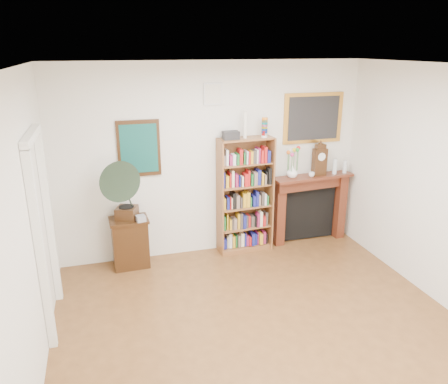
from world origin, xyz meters
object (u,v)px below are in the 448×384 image
at_px(bookshelf, 245,189).
at_px(gramophone, 126,187).
at_px(mantel_clock, 320,160).
at_px(side_cabinet, 130,242).
at_px(bottle_left, 335,166).
at_px(fireplace, 309,202).
at_px(cd_stack, 141,218).
at_px(flower_vase, 292,172).
at_px(bottle_right, 345,167).
at_px(teacup, 312,174).

bearing_deg(bookshelf, gramophone, -178.57).
height_order(gramophone, mantel_clock, gramophone).
bearing_deg(bookshelf, side_cabinet, 177.46).
bearing_deg(bottle_left, mantel_clock, 178.41).
bearing_deg(side_cabinet, fireplace, 0.09).
xyz_separation_m(fireplace, cd_stack, (-2.65, -0.25, 0.12)).
relative_size(gramophone, flower_vase, 5.05).
distance_m(bookshelf, mantel_clock, 1.24).
height_order(bookshelf, bottle_right, bookshelf).
distance_m(bookshelf, cd_stack, 1.58).
height_order(side_cabinet, fireplace, fireplace).
height_order(cd_stack, mantel_clock, mantel_clock).
bearing_deg(gramophone, cd_stack, 18.20).
relative_size(fireplace, flower_vase, 7.55).
xyz_separation_m(fireplace, teacup, (-0.05, -0.11, 0.49)).
bearing_deg(fireplace, bottle_left, -15.06).
height_order(flower_vase, bottle_right, bottle_right).
distance_m(mantel_clock, teacup, 0.25).
distance_m(gramophone, bottle_left, 3.19).
bearing_deg(side_cabinet, gramophone, -98.78).
distance_m(mantel_clock, flower_vase, 0.47).
bearing_deg(flower_vase, teacup, -8.86).
height_order(mantel_clock, bottle_right, mantel_clock).
distance_m(mantel_clock, bottle_right, 0.47).
distance_m(bookshelf, side_cabinet, 1.82).
bearing_deg(flower_vase, fireplace, 9.88).
xyz_separation_m(fireplace, flower_vase, (-0.35, -0.06, 0.54)).
bearing_deg(mantel_clock, fireplace, 144.01).
relative_size(teacup, bottle_right, 0.45).
bearing_deg(mantel_clock, bottle_left, -5.47).
height_order(bookshelf, teacup, bookshelf).
relative_size(teacup, bottle_left, 0.38).
bearing_deg(bottle_right, gramophone, -177.00).
xyz_separation_m(flower_vase, teacup, (0.30, -0.05, -0.05)).
bearing_deg(teacup, side_cabinet, -179.87).
bearing_deg(bottle_right, bookshelf, -179.70).
xyz_separation_m(cd_stack, bottle_right, (3.19, 0.19, 0.44)).
xyz_separation_m(side_cabinet, bottle_right, (3.35, 0.06, 0.83)).
bearing_deg(bookshelf, cd_stack, -177.59).
relative_size(fireplace, mantel_clock, 2.73).
relative_size(bookshelf, gramophone, 2.28).
xyz_separation_m(fireplace, bottle_right, (0.54, -0.06, 0.55)).
xyz_separation_m(mantel_clock, flower_vase, (-0.44, -0.00, -0.15)).
height_order(teacup, bottle_right, bottle_right).
bearing_deg(teacup, flower_vase, 171.14).
xyz_separation_m(fireplace, gramophone, (-2.82, -0.23, 0.57)).
xyz_separation_m(side_cabinet, fireplace, (2.81, 0.11, 0.28)).
relative_size(mantel_clock, flower_vase, 2.77).
xyz_separation_m(bookshelf, teacup, (1.04, -0.04, 0.16)).
bearing_deg(mantel_clock, teacup, -165.08).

